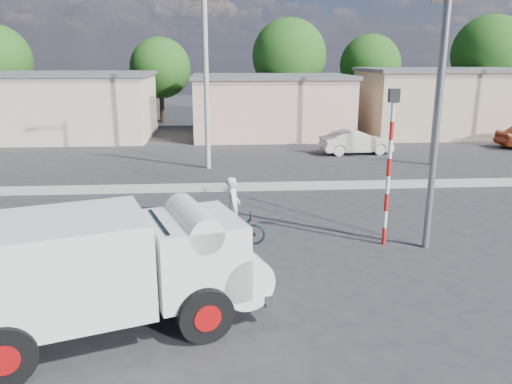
{
  "coord_description": "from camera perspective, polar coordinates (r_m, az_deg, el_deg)",
  "views": [
    {
      "loc": [
        -1.37,
        -11.54,
        5.16
      ],
      "look_at": [
        -0.36,
        2.66,
        1.3
      ],
      "focal_mm": 35.0,
      "sensor_mm": 36.0,
      "label": 1
    }
  ],
  "objects": [
    {
      "name": "bicycle",
      "position": [
        14.15,
        -2.59,
        -4.19
      ],
      "size": [
        1.84,
        0.76,
        0.94
      ],
      "primitive_type": "imported",
      "rotation": [
        0.0,
        0.0,
        1.5
      ],
      "color": "black",
      "rests_on": "ground"
    },
    {
      "name": "cyclist",
      "position": [
        14.04,
        -2.6,
        -2.8
      ],
      "size": [
        0.44,
        0.64,
        1.66
      ],
      "primitive_type": "imported",
      "rotation": [
        0.0,
        0.0,
        1.5
      ],
      "color": "silver",
      "rests_on": "ground"
    },
    {
      "name": "traffic_pole",
      "position": [
        14.05,
        15.05,
        4.13
      ],
      "size": [
        0.28,
        0.18,
        4.36
      ],
      "color": "red",
      "rests_on": "ground"
    },
    {
      "name": "ground_plane",
      "position": [
        12.71,
        2.52,
        -8.79
      ],
      "size": [
        120.0,
        120.0,
        0.0
      ],
      "primitive_type": "plane",
      "color": "#272729",
      "rests_on": "ground"
    },
    {
      "name": "tree_row",
      "position": [
        41.03,
        8.64,
        14.72
      ],
      "size": [
        51.24,
        7.43,
        8.42
      ],
      "color": "#38281E",
      "rests_on": "ground"
    },
    {
      "name": "car_cream",
      "position": [
        28.04,
        11.38,
        5.61
      ],
      "size": [
        4.03,
        1.75,
        1.29
      ],
      "primitive_type": "imported",
      "rotation": [
        0.0,
        0.0,
        1.67
      ],
      "color": "beige",
      "rests_on": "ground"
    },
    {
      "name": "truck",
      "position": [
        9.89,
        -16.1,
        -8.27
      ],
      "size": [
        6.15,
        3.84,
        2.39
      ],
      "rotation": [
        0.0,
        0.0,
        0.33
      ],
      "color": "black",
      "rests_on": "ground"
    },
    {
      "name": "utility_poles",
      "position": [
        24.01,
        7.21,
        12.45
      ],
      "size": [
        35.4,
        0.24,
        8.0
      ],
      "color": "#99968E",
      "rests_on": "ground"
    },
    {
      "name": "median",
      "position": [
        20.23,
        -0.04,
        0.63
      ],
      "size": [
        40.0,
        0.8,
        0.16
      ],
      "primitive_type": "cube",
      "color": "#99968E",
      "rests_on": "ground"
    },
    {
      "name": "streetlight",
      "position": [
        13.88,
        19.91,
        13.48
      ],
      "size": [
        2.34,
        0.22,
        9.0
      ],
      "color": "slate",
      "rests_on": "ground"
    },
    {
      "name": "building_row",
      "position": [
        33.76,
        0.15,
        10.03
      ],
      "size": [
        37.8,
        7.3,
        4.44
      ],
      "color": "#C3B393",
      "rests_on": "ground"
    }
  ]
}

